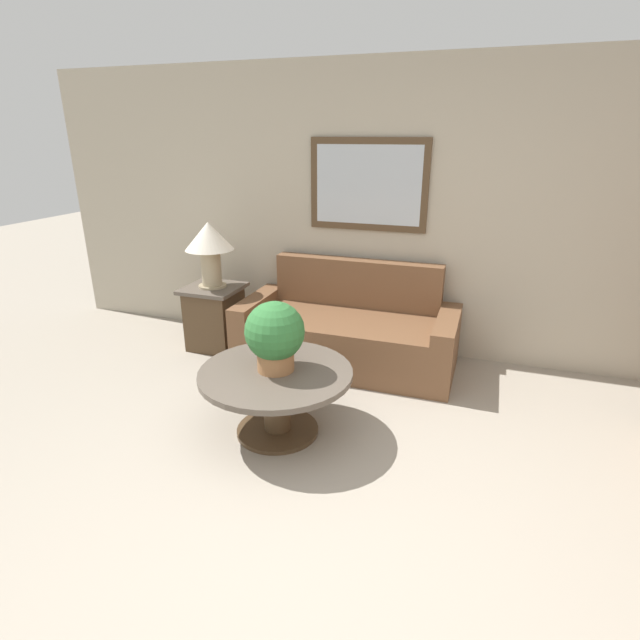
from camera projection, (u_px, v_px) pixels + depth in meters
The scene contains 7 objects.
ground_plane at pixel (322, 574), 2.40m from camera, with size 20.00×20.00×0.00m, color gray.
wall_back at pixel (423, 215), 4.42m from camera, with size 7.67×0.09×2.60m.
couch_main at pixel (347, 332), 4.53m from camera, with size 1.93×0.87×0.89m.
coffee_table at pixel (276, 388), 3.42m from camera, with size 1.05×1.05×0.48m.
side_table at pixel (215, 316), 4.85m from camera, with size 0.52×0.52×0.62m.
table_lamp at pixel (209, 243), 4.59m from camera, with size 0.45×0.45×0.61m.
potted_plant_on_table at pixel (275, 335), 3.29m from camera, with size 0.40×0.40×0.48m.
Camera 1 is at (0.59, -1.72, 1.98)m, focal length 28.00 mm.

